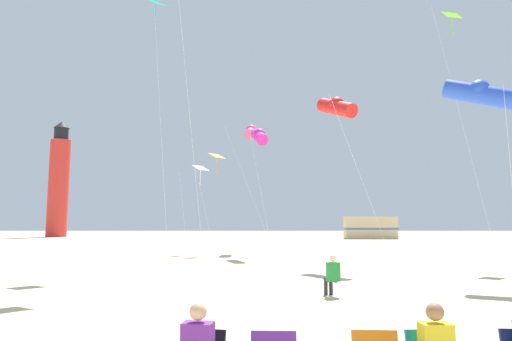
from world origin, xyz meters
The scene contains 11 objects.
kite_flyer_standing centered at (1.26, 4.93, 0.61)m, with size 0.43×0.56×1.16m.
kite_diamond_white centered at (-4.78, 22.60, 5.60)m, with size 2.21×2.21×6.01m.
kite_tube_magenta centered at (-0.67, 19.56, 7.43)m, with size 1.39×2.58×8.13m.
kite_tube_scarlet centered at (3.02, 13.13, 7.60)m, with size 3.22×3.61×8.30m.
kite_diamond_orange centered at (-3.54, 21.49, 6.25)m, with size 2.23×2.23×6.68m.
kite_tube_rainbow centered at (-1.25, 24.02, 8.68)m, with size 3.40×3.09×9.38m.
kite_tube_blue centered at (7.21, 7.84, 6.69)m, with size 2.46×2.15×7.39m.
kite_diamond_cyan centered at (-5.85, 13.20, 12.34)m, with size 1.53×1.53×13.21m.
kite_diamond_lime centered at (10.11, 15.77, 12.90)m, with size 2.45×2.12×13.84m.
lighthouse_distant centered at (-29.43, 55.80, 7.84)m, with size 2.80×2.80×16.80m.
rv_van_tan centered at (13.54, 48.38, 1.39)m, with size 6.50×2.50×2.80m.
Camera 1 is at (-0.87, -7.65, 2.05)m, focal length 30.93 mm.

